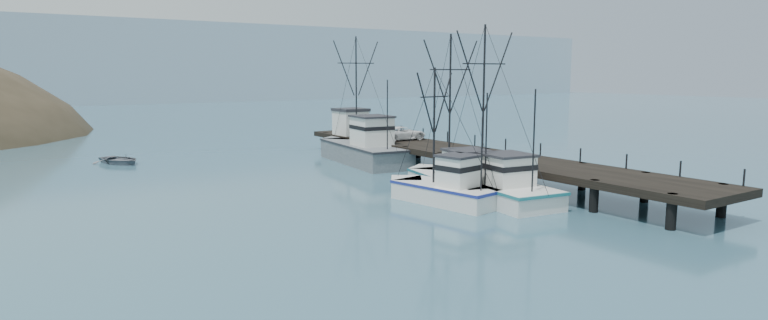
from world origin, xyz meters
TOP-DOWN VIEW (x-y plane):
  - ground at (0.00, 0.00)m, footprint 400.00×400.00m
  - pier at (14.00, 16.00)m, footprint 6.00×44.00m
  - distant_ridge at (10.00, 170.00)m, footprint 360.00×40.00m
  - trawler_near at (8.88, 7.36)m, footprint 5.19×12.04m
  - trawler_mid at (5.37, 8.22)m, footprint 4.26×8.97m
  - trawler_far at (8.15, 10.20)m, footprint 5.49×11.33m
  - work_vessel at (10.30, 26.37)m, footprint 5.65×14.52m
  - pier_shed at (12.50, 32.40)m, footprint 3.00×3.20m
  - pickup_truck at (14.17, 25.37)m, footprint 4.84×2.34m
  - motorboat at (-9.21, 38.36)m, footprint 5.18×5.97m

SIDE VIEW (x-z plane):
  - ground at x=0.00m, z-range 0.00..0.00m
  - distant_ridge at x=10.00m, z-range -13.00..13.00m
  - motorboat at x=-9.21m, z-range -0.52..0.52m
  - trawler_mid at x=5.37m, z-range -3.76..5.40m
  - trawler_near at x=8.88m, z-range -5.19..6.83m
  - trawler_far at x=8.15m, z-range -4.94..6.58m
  - work_vessel at x=10.30m, z-range -4.89..7.35m
  - pier at x=14.00m, z-range 0.69..2.69m
  - pickup_truck at x=14.17m, z-range 2.00..3.33m
  - pier_shed at x=12.50m, z-range 2.02..4.82m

